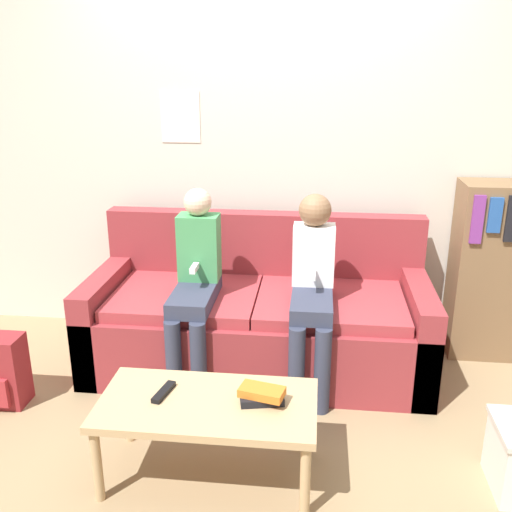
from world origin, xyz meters
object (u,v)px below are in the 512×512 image
object	(u,v)px
couch	(259,319)
person_left	(195,279)
person_right	(313,283)
bookshelf	(487,270)
coffee_table	(207,410)
tv_remote	(164,392)

from	to	relation	value
couch	person_left	distance (m)	0.53
person_right	bookshelf	bearing A→B (deg)	25.28
coffee_table	tv_remote	bearing A→B (deg)	170.15
person_right	tv_remote	world-z (taller)	person_right
couch	bookshelf	xyz separation A→B (m)	(1.43, 0.31, 0.27)
couch	person_left	world-z (taller)	person_left
tv_remote	bookshelf	world-z (taller)	bookshelf
couch	person_right	size ratio (longest dim) A/B	1.84
coffee_table	bookshelf	world-z (taller)	bookshelf
person_right	bookshelf	size ratio (longest dim) A/B	0.99
tv_remote	bookshelf	bearing A→B (deg)	50.07
couch	tv_remote	world-z (taller)	couch
person_left	couch	bearing A→B (deg)	30.88
person_right	tv_remote	bearing A→B (deg)	-127.92
person_left	tv_remote	distance (m)	0.87
couch	coffee_table	xyz separation A→B (m)	(-0.11, -1.08, 0.05)
couch	bookshelf	distance (m)	1.49
bookshelf	person_left	bearing A→B (deg)	-163.64
coffee_table	tv_remote	distance (m)	0.22
coffee_table	bookshelf	bearing A→B (deg)	42.04
coffee_table	couch	bearing A→B (deg)	83.96
coffee_table	person_right	xyz separation A→B (m)	(0.44, 0.87, 0.29)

